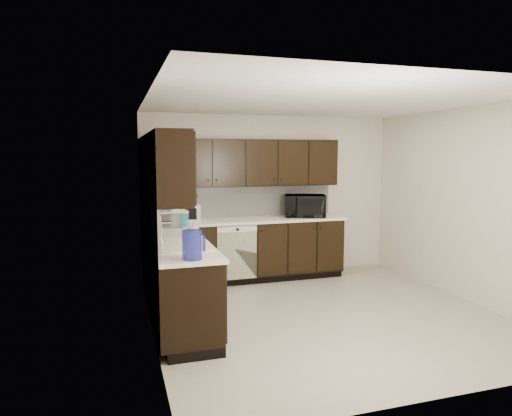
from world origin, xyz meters
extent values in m
plane|color=#ADA38F|center=(0.00, 0.00, 0.00)|extent=(4.00, 4.00, 0.00)
plane|color=white|center=(0.00, 0.00, 2.50)|extent=(4.00, 4.00, 0.00)
cube|color=beige|center=(0.00, 2.00, 1.25)|extent=(4.00, 0.02, 2.50)
cube|color=beige|center=(-2.00, 0.00, 1.25)|extent=(0.02, 4.00, 2.50)
cube|color=beige|center=(2.00, 0.00, 1.25)|extent=(0.02, 4.00, 2.50)
cube|color=beige|center=(0.00, -2.00, 1.25)|extent=(4.00, 0.02, 2.50)
cube|color=black|center=(-0.50, 1.70, 0.45)|extent=(3.00, 0.60, 0.90)
cube|color=black|center=(-1.70, 0.30, 0.45)|extent=(0.60, 2.20, 0.90)
cube|color=black|center=(-0.50, 1.73, 0.05)|extent=(3.00, 0.54, 0.10)
cube|color=black|center=(-1.67, 0.30, 0.05)|extent=(0.54, 2.20, 0.10)
cube|color=white|center=(-0.50, 1.70, 0.92)|extent=(3.03, 0.63, 0.04)
cube|color=white|center=(-1.70, 0.30, 0.92)|extent=(0.63, 2.23, 0.04)
cube|color=beige|center=(-0.50, 1.99, 1.18)|extent=(3.00, 0.02, 0.48)
cube|color=beige|center=(-1.99, 0.60, 1.18)|extent=(0.02, 2.80, 0.48)
cube|color=black|center=(-0.50, 1.83, 1.77)|extent=(3.00, 0.33, 0.70)
cube|color=black|center=(-1.83, 0.43, 1.77)|extent=(0.33, 2.47, 0.70)
cube|color=beige|center=(-0.70, 1.41, 0.50)|extent=(0.58, 0.02, 0.78)
cube|color=beige|center=(-0.70, 1.40, 0.84)|extent=(0.58, 0.03, 0.08)
cylinder|color=black|center=(-0.70, 1.39, 0.84)|extent=(0.04, 0.02, 0.04)
cube|color=beige|center=(-1.68, 0.00, 0.95)|extent=(0.54, 0.82, 0.03)
cube|color=beige|center=(-1.68, -0.20, 0.86)|extent=(0.42, 0.34, 0.16)
cube|color=beige|center=(-1.68, 0.20, 0.86)|extent=(0.42, 0.34, 0.16)
cylinder|color=silver|center=(-1.90, 0.00, 1.07)|extent=(0.03, 0.03, 0.26)
cylinder|color=silver|center=(-1.85, 0.00, 1.19)|extent=(0.14, 0.02, 0.02)
cylinder|color=#B2B2B7|center=(-1.68, -0.20, 0.89)|extent=(0.20, 0.20, 0.10)
imported|color=black|center=(0.45, 1.66, 1.11)|extent=(0.72, 0.60, 0.34)
imported|color=gray|center=(-1.49, 0.34, 1.04)|extent=(0.09, 0.09, 0.20)
imported|color=gray|center=(-1.84, 1.00, 1.07)|extent=(0.12, 0.12, 0.27)
cube|color=silver|center=(-1.41, 1.70, 1.06)|extent=(0.45, 0.37, 0.25)
cube|color=silver|center=(-1.69, 1.35, 1.04)|extent=(0.61, 0.54, 0.20)
cylinder|color=#0F1590|center=(-1.69, -0.70, 1.08)|extent=(0.20, 0.20, 0.27)
cylinder|color=#0C768A|center=(-1.48, 1.21, 1.04)|extent=(0.10, 0.10, 0.20)
cylinder|color=silver|center=(-1.59, 1.35, 1.08)|extent=(0.17, 0.17, 0.29)
camera|label=1|loc=(-2.34, -4.78, 1.89)|focal=32.00mm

